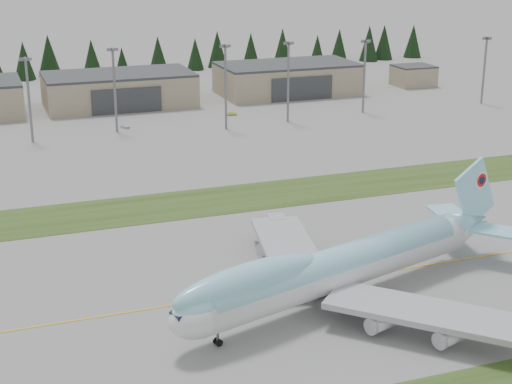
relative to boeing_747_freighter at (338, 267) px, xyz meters
name	(u,v)px	position (x,y,z in m)	size (l,w,h in m)	color
ground	(376,273)	(10.98, 7.59, -5.85)	(7000.00, 7000.00, 0.00)	gray
grass_strip_far	(278,194)	(10.98, 52.59, -5.85)	(400.00, 18.00, 0.08)	#304217
taxiway_line_main	(376,273)	(10.98, 7.59, -5.85)	(400.00, 0.40, 0.02)	gold
boeing_747_freighter	(338,267)	(0.00, 0.00, 0.00)	(67.14, 55.63, 17.73)	white
hangar_center	(119,89)	(-4.02, 157.49, -0.46)	(48.00, 26.60, 10.80)	gray
hangar_right	(288,78)	(55.98, 157.49, -0.46)	(48.00, 26.60, 10.80)	gray
control_shed	(413,75)	(105.98, 155.59, -2.05)	(14.00, 12.00, 7.60)	gray
floodlight_masts	(260,69)	(30.87, 117.92, 10.39)	(149.03, 10.75, 24.36)	slate
service_vehicle_a	(125,128)	(-8.60, 124.90, -5.85)	(1.26, 3.13, 1.07)	white
service_vehicle_b	(232,115)	(26.08, 130.27, -5.85)	(1.16, 3.29, 1.08)	#A4B92E
service_vehicle_c	(311,98)	(60.21, 146.37, -5.85)	(1.88, 4.62, 1.34)	#B8B9BD
conifer_belt	(145,54)	(18.40, 219.39, 1.50)	(273.99, 16.52, 16.57)	black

